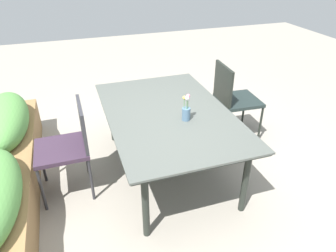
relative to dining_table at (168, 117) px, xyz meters
The scene contains 6 objects.
ground_plane 0.66m from the dining_table, 132.80° to the left, with size 12.00×12.00×0.00m, color gray.
dining_table is the anchor object (origin of this frame).
chair_far_side 0.98m from the dining_table, 89.88° to the left, with size 0.48×0.48×0.92m.
chair_near_right 1.06m from the dining_table, 66.37° to the right, with size 0.50×0.50×0.95m.
flower_vase 0.28m from the dining_table, 150.52° to the right, with size 0.08×0.08×0.26m.
planter_box 1.63m from the dining_table, 86.15° to the left, with size 2.67×0.53×0.73m.
Camera 1 is at (-2.51, 0.77, 2.14)m, focal length 33.47 mm.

